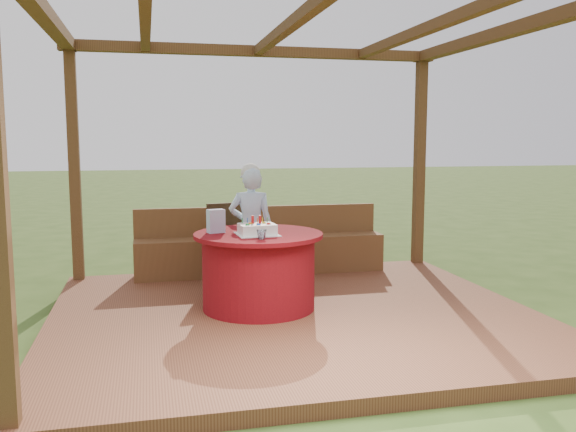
{
  "coord_description": "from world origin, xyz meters",
  "views": [
    {
      "loc": [
        -1.32,
        -5.46,
        1.74
      ],
      "look_at": [
        0.0,
        0.25,
        1.0
      ],
      "focal_mm": 38.0,
      "sensor_mm": 36.0,
      "label": 1
    }
  ],
  "objects_px": {
    "table": "(259,270)",
    "drinking_glass": "(262,234)",
    "bench": "(261,251)",
    "gift_bag": "(216,221)",
    "elderly_woman": "(251,226)",
    "birthday_cake": "(257,229)",
    "chair": "(230,239)"
  },
  "relations": [
    {
      "from": "chair",
      "to": "gift_bag",
      "type": "height_order",
      "value": "gift_bag"
    },
    {
      "from": "table",
      "to": "drinking_glass",
      "type": "bearing_deg",
      "value": -95.67
    },
    {
      "from": "elderly_woman",
      "to": "birthday_cake",
      "type": "xyz_separation_m",
      "value": [
        -0.1,
        -0.92,
        0.1
      ]
    },
    {
      "from": "table",
      "to": "drinking_glass",
      "type": "xyz_separation_m",
      "value": [
        -0.04,
        -0.37,
        0.4
      ]
    },
    {
      "from": "gift_bag",
      "to": "drinking_glass",
      "type": "distance_m",
      "value": 0.59
    },
    {
      "from": "gift_bag",
      "to": "drinking_glass",
      "type": "relative_size",
      "value": 2.41
    },
    {
      "from": "table",
      "to": "drinking_glass",
      "type": "height_order",
      "value": "drinking_glass"
    },
    {
      "from": "gift_bag",
      "to": "birthday_cake",
      "type": "bearing_deg",
      "value": -43.79
    },
    {
      "from": "elderly_woman",
      "to": "chair",
      "type": "bearing_deg",
      "value": 127.42
    },
    {
      "from": "elderly_woman",
      "to": "gift_bag",
      "type": "xyz_separation_m",
      "value": [
        -0.46,
        -0.72,
        0.16
      ]
    },
    {
      "from": "chair",
      "to": "birthday_cake",
      "type": "xyz_separation_m",
      "value": [
        0.1,
        -1.17,
        0.28
      ]
    },
    {
      "from": "chair",
      "to": "elderly_woman",
      "type": "height_order",
      "value": "elderly_woman"
    },
    {
      "from": "elderly_woman",
      "to": "gift_bag",
      "type": "bearing_deg",
      "value": -122.54
    },
    {
      "from": "gift_bag",
      "to": "drinking_glass",
      "type": "height_order",
      "value": "gift_bag"
    },
    {
      "from": "bench",
      "to": "gift_bag",
      "type": "height_order",
      "value": "gift_bag"
    },
    {
      "from": "elderly_woman",
      "to": "gift_bag",
      "type": "relative_size",
      "value": 6.11
    },
    {
      "from": "gift_bag",
      "to": "table",
      "type": "bearing_deg",
      "value": -29.52
    },
    {
      "from": "chair",
      "to": "drinking_glass",
      "type": "relative_size",
      "value": 9.73
    },
    {
      "from": "bench",
      "to": "elderly_woman",
      "type": "relative_size",
      "value": 2.2
    },
    {
      "from": "drinking_glass",
      "to": "bench",
      "type": "bearing_deg",
      "value": 79.82
    },
    {
      "from": "bench",
      "to": "birthday_cake",
      "type": "xyz_separation_m",
      "value": [
        -0.33,
        -1.63,
        0.52
      ]
    },
    {
      "from": "table",
      "to": "birthday_cake",
      "type": "height_order",
      "value": "birthday_cake"
    },
    {
      "from": "elderly_woman",
      "to": "birthday_cake",
      "type": "height_order",
      "value": "elderly_woman"
    },
    {
      "from": "gift_bag",
      "to": "elderly_woman",
      "type": "bearing_deg",
      "value": 42.92
    },
    {
      "from": "chair",
      "to": "elderly_woman",
      "type": "distance_m",
      "value": 0.37
    },
    {
      "from": "elderly_woman",
      "to": "gift_bag",
      "type": "height_order",
      "value": "elderly_woman"
    },
    {
      "from": "gift_bag",
      "to": "chair",
      "type": "bearing_deg",
      "value": 60.25
    },
    {
      "from": "chair",
      "to": "birthday_cake",
      "type": "height_order",
      "value": "birthday_cake"
    },
    {
      "from": "table",
      "to": "elderly_woman",
      "type": "bearing_deg",
      "value": 85.33
    },
    {
      "from": "table",
      "to": "drinking_glass",
      "type": "relative_size",
      "value": 13.25
    },
    {
      "from": "table",
      "to": "chair",
      "type": "bearing_deg",
      "value": 96.72
    },
    {
      "from": "table",
      "to": "birthday_cake",
      "type": "relative_size",
      "value": 3.1
    }
  ]
}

